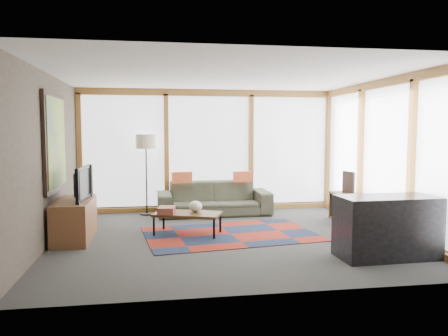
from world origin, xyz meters
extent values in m
plane|color=#2D2D2A|center=(0.00, 0.00, 0.00)|extent=(5.50, 5.50, 0.00)
cube|color=#41372E|center=(-2.75, 0.00, 1.30)|extent=(0.04, 5.00, 2.60)
cube|color=#41372E|center=(0.00, -2.50, 1.30)|extent=(5.50, 0.04, 2.60)
cube|color=silver|center=(0.00, 0.00, 2.60)|extent=(5.50, 5.00, 0.04)
cube|color=white|center=(0.00, 2.47, 1.30)|extent=(5.30, 0.02, 2.35)
cube|color=white|center=(2.72, 0.00, 1.30)|extent=(0.02, 4.80, 2.35)
cube|color=black|center=(-2.71, 0.30, 1.55)|extent=(0.05, 1.35, 1.55)
cube|color=yellow|center=(-2.69, 0.30, 1.55)|extent=(0.02, 1.20, 1.40)
cube|color=maroon|center=(0.08, 0.18, 0.01)|extent=(3.01, 2.15, 0.01)
imported|color=#34372A|center=(0.04, 1.95, 0.34)|extent=(2.32, 0.94, 0.67)
cube|color=#CC552B|center=(-0.63, 1.92, 0.78)|extent=(0.42, 0.19, 0.22)
cube|color=#CC552B|center=(0.64, 1.96, 0.78)|extent=(0.39, 0.15, 0.21)
cube|color=brown|center=(-0.98, 0.31, 0.42)|extent=(0.32, 0.37, 0.11)
ellipsoid|color=beige|center=(-0.50, 0.35, 0.46)|extent=(0.26, 0.26, 0.19)
ellipsoid|color=black|center=(2.45, -0.41, 0.59)|extent=(0.19, 0.19, 0.09)
ellipsoid|color=black|center=(2.40, -0.09, 0.58)|extent=(0.17, 0.17, 0.08)
cube|color=black|center=(2.49, 0.91, 0.75)|extent=(0.12, 0.32, 0.42)
cube|color=brown|center=(-2.43, 0.24, 0.32)|extent=(0.53, 1.27, 0.64)
imported|color=black|center=(-2.36, 0.21, 0.91)|extent=(0.20, 0.94, 0.54)
cube|color=black|center=(1.96, -1.45, 0.42)|extent=(1.35, 0.66, 0.85)
camera|label=1|loc=(-1.15, -6.89, 1.75)|focal=35.00mm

